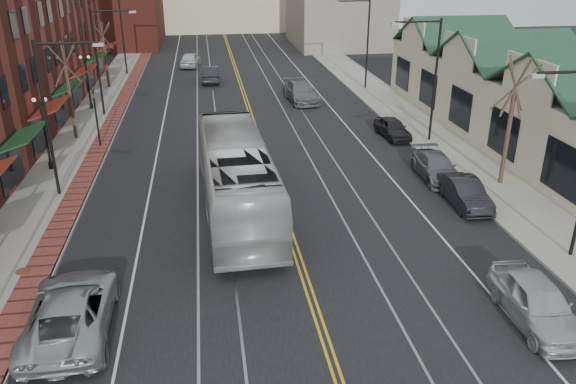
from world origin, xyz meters
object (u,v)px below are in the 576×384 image
object	(u,v)px
parked_car_a	(537,302)
transit_bus	(236,176)
parked_car_c	(436,167)
parked_suv	(71,311)
parked_car_b	(465,193)
parked_car_d	(393,128)

from	to	relation	value
parked_car_a	transit_bus	bearing A→B (deg)	134.79
parked_car_c	parked_suv	bearing A→B (deg)	-144.28
transit_bus	parked_car_b	bearing A→B (deg)	172.86
transit_bus	parked_suv	size ratio (longest dim) A/B	2.27
parked_car_a	parked_car_c	size ratio (longest dim) A/B	0.99
parked_car_c	parked_car_a	bearing A→B (deg)	-95.03
parked_car_a	parked_car_b	size ratio (longest dim) A/B	1.10
parked_car_a	parked_car_c	bearing A→B (deg)	84.95
parked_suv	parked_car_b	bearing A→B (deg)	-157.83
parked_car_a	parked_car_d	bearing A→B (deg)	87.75
parked_car_b	parked_car_c	distance (m)	3.74
transit_bus	parked_car_d	world-z (taller)	transit_bus
transit_bus	parked_car_d	bearing A→B (deg)	-139.53
transit_bus	parked_car_a	distance (m)	14.53
parked_suv	parked_car_a	xyz separation A→B (m)	(15.95, -1.84, -0.02)
parked_car_b	parked_car_c	size ratio (longest dim) A/B	0.90
parked_suv	parked_car_d	distance (m)	26.31
transit_bus	parked_car_a	xyz separation A→B (m)	(9.73, -10.73, -1.06)
parked_suv	parked_car_c	distance (m)	21.19
parked_car_b	parked_suv	bearing A→B (deg)	-154.59
parked_suv	parked_car_d	world-z (taller)	parked_suv
transit_bus	parked_car_d	xyz separation A→B (m)	(11.53, 10.53, -1.18)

